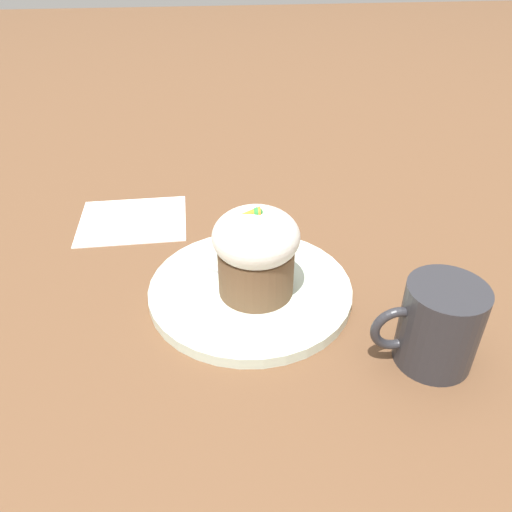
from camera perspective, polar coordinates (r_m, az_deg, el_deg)
ground_plane at (r=0.53m, az=-0.64°, el=-4.39°), size 4.00×4.00×0.00m
dessert_plate at (r=0.53m, az=-0.65°, el=-3.88°), size 0.21×0.21×0.01m
carrot_cake at (r=0.49m, az=-0.00°, el=0.56°), size 0.09×0.09×0.10m
spoon at (r=0.53m, az=-0.78°, el=-2.65°), size 0.12×0.09×0.01m
coffee_cup at (r=0.47m, az=20.04°, el=-7.44°), size 0.10×0.07×0.08m
paper_napkin at (r=0.68m, az=-13.90°, el=4.02°), size 0.14×0.12×0.00m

